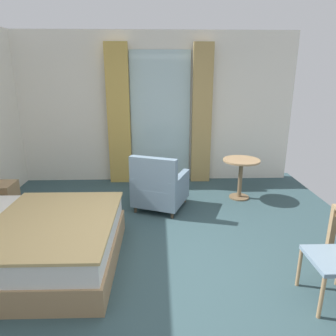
% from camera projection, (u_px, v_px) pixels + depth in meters
% --- Properties ---
extents(ground, '(5.74, 6.74, 0.10)m').
position_uv_depth(ground, '(152.00, 273.00, 3.40)').
color(ground, '#334C51').
extents(wall_back, '(5.34, 0.12, 2.82)m').
position_uv_depth(wall_back, '(154.00, 109.00, 5.95)').
color(wall_back, white).
rests_on(wall_back, ground).
extents(balcony_glass_door, '(1.13, 0.02, 2.48)m').
position_uv_depth(balcony_glass_door, '(160.00, 118.00, 5.93)').
color(balcony_glass_door, silver).
rests_on(balcony_glass_door, ground).
extents(curtain_panel_left, '(0.42, 0.10, 2.60)m').
position_uv_depth(curtain_panel_left, '(119.00, 116.00, 5.79)').
color(curtain_panel_left, tan).
rests_on(curtain_panel_left, ground).
extents(curtain_panel_right, '(0.37, 0.10, 2.60)m').
position_uv_depth(curtain_panel_right, '(202.00, 116.00, 5.84)').
color(curtain_panel_right, tan).
rests_on(curtain_panel_right, ground).
extents(bed, '(2.04, 1.68, 1.09)m').
position_uv_depth(bed, '(20.00, 242.00, 3.38)').
color(bed, tan).
rests_on(bed, ground).
extents(nightstand, '(0.43, 0.41, 0.49)m').
position_uv_depth(nightstand, '(1.00, 199.00, 4.65)').
color(nightstand, tan).
rests_on(nightstand, ground).
extents(armchair_by_window, '(0.95, 0.97, 0.90)m').
position_uv_depth(armchair_by_window, '(159.00, 188.00, 4.82)').
color(armchair_by_window, gray).
rests_on(armchair_by_window, ground).
extents(round_cafe_table, '(0.62, 0.62, 0.69)m').
position_uv_depth(round_cafe_table, '(241.00, 170.00, 5.21)').
color(round_cafe_table, tan).
rests_on(round_cafe_table, ground).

